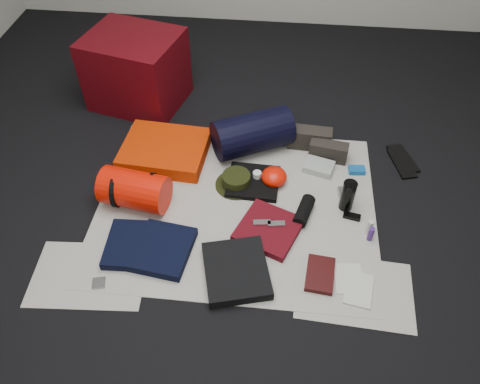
# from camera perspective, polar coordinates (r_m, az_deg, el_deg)

# --- Properties ---
(floor) EXTENTS (4.50, 4.50, 0.02)m
(floor) POSITION_cam_1_polar(r_m,az_deg,el_deg) (2.74, -0.44, -1.82)
(floor) COLOR black
(floor) RESTS_ON ground
(newspaper_mat) EXTENTS (1.60, 1.30, 0.01)m
(newspaper_mat) POSITION_cam_1_polar(r_m,az_deg,el_deg) (2.73, -0.44, -1.64)
(newspaper_mat) COLOR beige
(newspaper_mat) RESTS_ON floor
(newspaper_sheet_front_left) EXTENTS (0.61, 0.44, 0.00)m
(newspaper_sheet_front_left) POSITION_cam_1_polar(r_m,az_deg,el_deg) (2.56, -17.86, -9.56)
(newspaper_sheet_front_left) COLOR beige
(newspaper_sheet_front_left) RESTS_ON floor
(newspaper_sheet_front_right) EXTENTS (0.60, 0.43, 0.00)m
(newspaper_sheet_front_right) POSITION_cam_1_polar(r_m,az_deg,el_deg) (2.46, 13.74, -11.56)
(newspaper_sheet_front_right) COLOR beige
(newspaper_sheet_front_right) RESTS_ON floor
(red_cabinet) EXTENTS (0.71, 0.64, 0.50)m
(red_cabinet) POSITION_cam_1_polar(r_m,az_deg,el_deg) (3.44, -12.52, 14.32)
(red_cabinet) COLOR #4B050B
(red_cabinet) RESTS_ON floor
(sleeping_pad) EXTENTS (0.55, 0.46, 0.09)m
(sleeping_pad) POSITION_cam_1_polar(r_m,az_deg,el_deg) (3.03, -9.14, 5.05)
(sleeping_pad) COLOR red
(sleeping_pad) RESTS_ON newspaper_mat
(stuff_sack) EXTENTS (0.41, 0.28, 0.22)m
(stuff_sack) POSITION_cam_1_polar(r_m,az_deg,el_deg) (2.72, -12.72, 0.27)
(stuff_sack) COLOR red
(stuff_sack) RESTS_ON newspaper_mat
(sack_strap_left) EXTENTS (0.02, 0.22, 0.22)m
(sack_strap_left) POSITION_cam_1_polar(r_m,az_deg,el_deg) (2.76, -14.70, 0.39)
(sack_strap_left) COLOR black
(sack_strap_left) RESTS_ON newspaper_mat
(sack_strap_right) EXTENTS (0.03, 0.22, 0.22)m
(sack_strap_right) POSITION_cam_1_polar(r_m,az_deg,el_deg) (2.70, -10.68, 0.07)
(sack_strap_right) COLOR black
(sack_strap_right) RESTS_ON newspaper_mat
(navy_duffel) EXTENTS (0.56, 0.45, 0.26)m
(navy_duffel) POSITION_cam_1_polar(r_m,az_deg,el_deg) (2.99, 1.54, 7.19)
(navy_duffel) COLOR black
(navy_duffel) RESTS_ON newspaper_mat
(boonie_brim) EXTENTS (0.34, 0.34, 0.01)m
(boonie_brim) POSITION_cam_1_polar(r_m,az_deg,el_deg) (2.83, -0.45, 0.93)
(boonie_brim) COLOR black
(boonie_brim) RESTS_ON newspaper_mat
(boonie_crown) EXTENTS (0.17, 0.17, 0.07)m
(boonie_crown) POSITION_cam_1_polar(r_m,az_deg,el_deg) (2.80, -0.46, 1.51)
(boonie_crown) COLOR black
(boonie_crown) RESTS_ON boonie_brim
(hiking_boot_left) EXTENTS (0.28, 0.12, 0.14)m
(hiking_boot_left) POSITION_cam_1_polar(r_m,az_deg,el_deg) (3.08, 8.50, 6.51)
(hiking_boot_left) COLOR #28241F
(hiking_boot_left) RESTS_ON newspaper_mat
(hiking_boot_right) EXTENTS (0.25, 0.13, 0.12)m
(hiking_boot_right) POSITION_cam_1_polar(r_m,az_deg,el_deg) (3.02, 10.73, 4.93)
(hiking_boot_right) COLOR #28241F
(hiking_boot_right) RESTS_ON newspaper_mat
(flip_flop_left) EXTENTS (0.19, 0.29, 0.01)m
(flip_flop_left) POSITION_cam_1_polar(r_m,az_deg,el_deg) (3.18, 19.25, 3.85)
(flip_flop_left) COLOR black
(flip_flop_left) RESTS_ON floor
(flip_flop_right) EXTENTS (0.16, 0.28, 0.01)m
(flip_flop_right) POSITION_cam_1_polar(r_m,az_deg,el_deg) (3.14, 19.12, 3.32)
(flip_flop_right) COLOR black
(flip_flop_right) RESTS_ON floor
(trousers_navy_a) EXTENTS (0.28, 0.32, 0.05)m
(trousers_navy_a) POSITION_cam_1_polar(r_m,az_deg,el_deg) (2.58, -13.00, -6.29)
(trousers_navy_a) COLOR black
(trousers_navy_a) RESTS_ON newspaper_mat
(trousers_navy_b) EXTENTS (0.32, 0.36, 0.05)m
(trousers_navy_b) POSITION_cam_1_polar(r_m,az_deg,el_deg) (2.53, -9.33, -6.91)
(trousers_navy_b) COLOR black
(trousers_navy_b) RESTS_ON newspaper_mat
(trousers_charcoal) EXTENTS (0.40, 0.43, 0.06)m
(trousers_charcoal) POSITION_cam_1_polar(r_m,az_deg,el_deg) (2.42, -0.47, -9.56)
(trousers_charcoal) COLOR black
(trousers_charcoal) RESTS_ON newspaper_mat
(black_tshirt) EXTENTS (0.32, 0.30, 0.03)m
(black_tshirt) POSITION_cam_1_polar(r_m,az_deg,el_deg) (2.83, 1.63, 1.27)
(black_tshirt) COLOR black
(black_tshirt) RESTS_ON newspaper_mat
(red_shirt) EXTENTS (0.41, 0.41, 0.04)m
(red_shirt) POSITION_cam_1_polar(r_m,az_deg,el_deg) (2.59, 3.51, -4.55)
(red_shirt) COLOR #4F0811
(red_shirt) RESTS_ON newspaper_mat
(orange_stuff_sack) EXTENTS (0.16, 0.16, 0.10)m
(orange_stuff_sack) POSITION_cam_1_polar(r_m,az_deg,el_deg) (2.82, 4.17, 1.87)
(orange_stuff_sack) COLOR red
(orange_stuff_sack) RESTS_ON newspaper_mat
(first_aid_pouch) EXTENTS (0.21, 0.18, 0.04)m
(first_aid_pouch) POSITION_cam_1_polar(r_m,az_deg,el_deg) (2.96, 9.58, 3.04)
(first_aid_pouch) COLOR #939B94
(first_aid_pouch) RESTS_ON newspaper_mat
(water_bottle) EXTENTS (0.10, 0.10, 0.20)m
(water_bottle) POSITION_cam_1_polar(r_m,az_deg,el_deg) (2.71, 13.01, -0.43)
(water_bottle) COLOR black
(water_bottle) RESTS_ON newspaper_mat
(speaker) EXTENTS (0.13, 0.21, 0.08)m
(speaker) POSITION_cam_1_polar(r_m,az_deg,el_deg) (2.67, 7.81, -2.30)
(speaker) COLOR black
(speaker) RESTS_ON newspaper_mat
(compact_camera) EXTENTS (0.10, 0.07, 0.04)m
(compact_camera) POSITION_cam_1_polar(r_m,az_deg,el_deg) (2.84, 12.75, 0.04)
(compact_camera) COLOR #ABABB0
(compact_camera) RESTS_ON newspaper_mat
(cyan_case) EXTENTS (0.10, 0.07, 0.03)m
(cyan_case) POSITION_cam_1_polar(r_m,az_deg,el_deg) (2.99, 14.03, 2.61)
(cyan_case) COLOR #0F5098
(cyan_case) RESTS_ON newspaper_mat
(toiletry_purple) EXTENTS (0.04, 0.04, 0.09)m
(toiletry_purple) POSITION_cam_1_polar(r_m,az_deg,el_deg) (2.63, 15.65, -4.94)
(toiletry_purple) COLOR #402068
(toiletry_purple) RESTS_ON newspaper_mat
(toiletry_clear) EXTENTS (0.04, 0.04, 0.10)m
(toiletry_clear) POSITION_cam_1_polar(r_m,az_deg,el_deg) (2.65, 15.52, -4.16)
(toiletry_clear) COLOR #B6BBB6
(toiletry_clear) RESTS_ON newspaper_mat
(paperback_book) EXTENTS (0.16, 0.23, 0.03)m
(paperback_book) POSITION_cam_1_polar(r_m,az_deg,el_deg) (2.45, 9.73, -9.86)
(paperback_book) COLOR black
(paperback_book) RESTS_ON newspaper_mat
(map_booklet) EXTENTS (0.17, 0.22, 0.01)m
(map_booklet) POSITION_cam_1_polar(r_m,az_deg,el_deg) (2.46, 14.26, -11.42)
(map_booklet) COLOR #B8B9B0
(map_booklet) RESTS_ON newspaper_mat
(map_printout) EXTENTS (0.16, 0.19, 0.01)m
(map_printout) POSITION_cam_1_polar(r_m,az_deg,el_deg) (2.48, 13.11, -10.23)
(map_printout) COLOR #B8B9B0
(map_printout) RESTS_ON newspaper_mat
(sunglasses) EXTENTS (0.10, 0.06, 0.02)m
(sunglasses) POSITION_cam_1_polar(r_m,az_deg,el_deg) (2.73, 13.47, -2.89)
(sunglasses) COLOR black
(sunglasses) RESTS_ON newspaper_mat
(key_cluster) EXTENTS (0.08, 0.08, 0.01)m
(key_cluster) POSITION_cam_1_polar(r_m,az_deg,el_deg) (2.51, -16.83, -10.58)
(key_cluster) COLOR #ABABB0
(key_cluster) RESTS_ON newspaper_mat
(tape_roll) EXTENTS (0.05, 0.05, 0.04)m
(tape_roll) POSITION_cam_1_polar(r_m,az_deg,el_deg) (2.83, 2.10, 2.13)
(tape_roll) COLOR silver
(tape_roll) RESTS_ON black_tshirt
(energy_bar_a) EXTENTS (0.10, 0.05, 0.01)m
(energy_bar_a) POSITION_cam_1_polar(r_m,az_deg,el_deg) (2.58, 2.68, -3.75)
(energy_bar_a) COLOR #ABABB0
(energy_bar_a) RESTS_ON red_shirt
(energy_bar_b) EXTENTS (0.10, 0.05, 0.01)m
(energy_bar_b) POSITION_cam_1_polar(r_m,az_deg,el_deg) (2.58, 4.45, -3.88)
(energy_bar_b) COLOR #ABABB0
(energy_bar_b) RESTS_ON red_shirt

